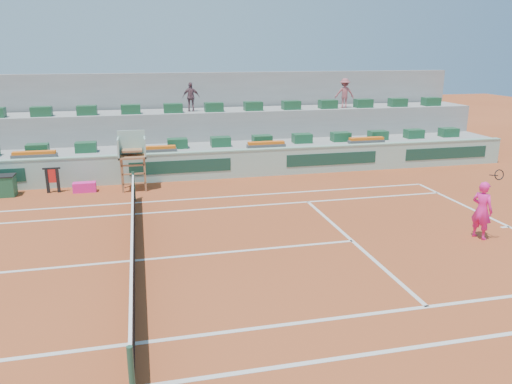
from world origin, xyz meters
TOP-DOWN VIEW (x-y plane):
  - ground at (0.00, 0.00)m, footprint 90.00×90.00m
  - seating_tier_lower at (0.00, 10.70)m, footprint 36.00×4.00m
  - seating_tier_upper at (0.00, 12.30)m, footprint 36.00×2.40m
  - stadium_back_wall at (0.00, 13.90)m, footprint 36.00×0.40m
  - player_bag at (-1.96, 7.51)m, footprint 0.89×0.40m
  - spectator_mid at (2.92, 12.00)m, footprint 0.87×0.46m
  - spectator_right at (10.93, 11.76)m, footprint 1.09×0.78m
  - court_lines at (0.00, 0.00)m, footprint 23.89×11.09m
  - tennis_net at (0.00, 0.00)m, footprint 0.10×11.97m
  - advertising_hoarding at (0.02, 8.50)m, footprint 36.00×0.34m
  - umpire_chair at (0.00, 7.50)m, footprint 1.10×0.90m
  - seat_row_lower at (0.00, 9.80)m, footprint 32.90×0.60m
  - seat_row_upper at (0.00, 11.70)m, footprint 32.90×0.60m
  - flower_planters at (-1.50, 9.00)m, footprint 26.80×0.36m
  - drink_cooler_a at (-4.96, 7.61)m, footprint 0.82×0.71m
  - towel_rack at (-3.18, 7.69)m, footprint 0.67×0.11m
  - tennis_player at (10.28, -0.63)m, footprint 0.64×0.94m

SIDE VIEW (x-z plane):
  - ground at x=0.00m, z-range 0.00..0.00m
  - court_lines at x=0.00m, z-range 0.00..0.01m
  - player_bag at x=-1.96m, z-range 0.00..0.40m
  - drink_cooler_a at x=-4.96m, z-range 0.00..0.84m
  - tennis_net at x=0.00m, z-range -0.02..1.08m
  - seating_tier_lower at x=0.00m, z-range 0.00..1.20m
  - towel_rack at x=-3.18m, z-range 0.09..1.12m
  - advertising_hoarding at x=0.02m, z-range 0.00..1.26m
  - tennis_player at x=10.28m, z-range -0.24..2.04m
  - seating_tier_upper at x=0.00m, z-range 0.00..2.60m
  - flower_planters at x=-1.50m, z-range 1.19..1.47m
  - seat_row_lower at x=0.00m, z-range 1.20..1.64m
  - umpire_chair at x=0.00m, z-range 0.34..2.74m
  - stadium_back_wall at x=0.00m, z-range 0.00..4.40m
  - seat_row_upper at x=0.00m, z-range 2.60..3.04m
  - spectator_mid at x=2.92m, z-range 2.60..4.02m
  - spectator_right at x=10.93m, z-range 2.60..4.12m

